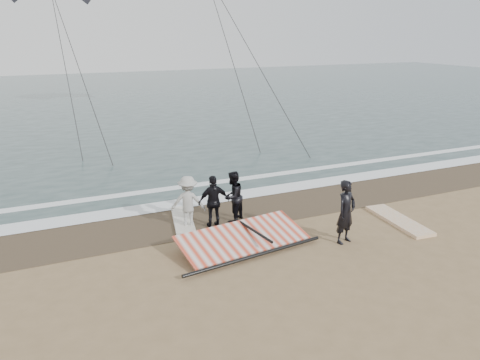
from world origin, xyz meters
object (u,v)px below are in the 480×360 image
(man_main, at_px, (346,212))
(board_cream, at_px, (183,220))
(board_white, at_px, (399,220))
(sail_rig, at_px, (239,239))

(man_main, height_order, board_cream, man_main)
(board_white, xyz_separation_m, sail_rig, (-5.20, 0.48, 0.14))
(man_main, bearing_deg, board_cream, 120.28)
(board_cream, bearing_deg, man_main, -29.56)
(board_white, bearing_deg, sail_rig, 179.45)
(board_cream, relative_size, sail_rig, 0.53)
(man_main, xyz_separation_m, board_cream, (-3.69, 3.24, -0.86))
(man_main, distance_m, sail_rig, 3.04)
(man_main, height_order, board_white, man_main)
(board_white, relative_size, board_cream, 1.16)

